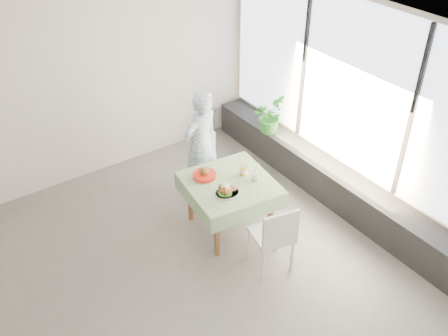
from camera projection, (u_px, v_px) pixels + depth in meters
floor at (156, 280)px, 5.84m from camera, size 6.00×6.00×0.00m
ceiling at (130, 53)px, 4.24m from camera, size 6.00×6.00×0.00m
wall_back at (59, 94)px, 6.72m from camera, size 6.00×0.02×2.80m
wall_right at (352, 105)px, 6.44m from camera, size 0.02×5.00×2.80m
window_pane at (353, 88)px, 6.29m from camera, size 0.01×4.80×2.18m
window_ledge at (330, 182)px, 7.01m from camera, size 0.40×4.80×0.50m
cafe_table at (229, 200)px, 6.34m from camera, size 1.16×1.16×0.74m
chair_far at (207, 180)px, 7.00m from camera, size 0.48×0.48×0.91m
chair_near at (271, 247)px, 5.88m from camera, size 0.52×0.52×0.93m
diner at (201, 145)px, 6.79m from camera, size 0.65×0.50×1.60m
main_dish at (226, 190)px, 5.95m from camera, size 0.31×0.31×0.16m
juice_cup_orange at (243, 170)px, 6.27m from camera, size 0.10×0.10×0.28m
juice_cup_lemonade at (255, 176)px, 6.18m from camera, size 0.10×0.10×0.27m
second_dish at (204, 174)px, 6.25m from camera, size 0.29×0.29×0.14m
potted_plant at (269, 115)px, 7.52m from camera, size 0.64×0.63×0.54m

